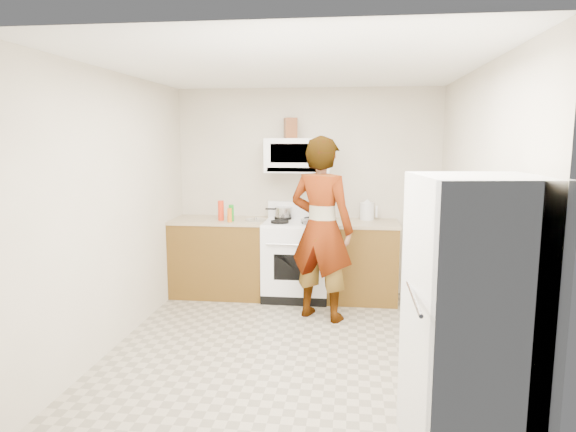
% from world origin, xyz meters
% --- Properties ---
extents(floor, '(3.60, 3.60, 0.00)m').
position_xyz_m(floor, '(0.00, 0.00, 0.00)').
color(floor, gray).
rests_on(floor, ground).
extents(back_wall, '(3.20, 0.02, 2.50)m').
position_xyz_m(back_wall, '(0.00, 1.79, 1.25)').
color(back_wall, beige).
rests_on(back_wall, floor).
extents(right_wall, '(0.02, 3.60, 2.50)m').
position_xyz_m(right_wall, '(1.59, 0.00, 1.25)').
color(right_wall, beige).
rests_on(right_wall, floor).
extents(cabinet_left, '(1.12, 0.62, 0.90)m').
position_xyz_m(cabinet_left, '(-1.04, 1.49, 0.45)').
color(cabinet_left, brown).
rests_on(cabinet_left, floor).
extents(counter_left, '(1.14, 0.64, 0.03)m').
position_xyz_m(counter_left, '(-1.04, 1.49, 0.92)').
color(counter_left, tan).
rests_on(counter_left, cabinet_left).
extents(cabinet_right, '(0.80, 0.62, 0.90)m').
position_xyz_m(cabinet_right, '(0.68, 1.49, 0.45)').
color(cabinet_right, brown).
rests_on(cabinet_right, floor).
extents(counter_right, '(0.82, 0.64, 0.03)m').
position_xyz_m(counter_right, '(0.68, 1.49, 0.92)').
color(counter_right, tan).
rests_on(counter_right, cabinet_right).
extents(gas_range, '(0.76, 0.65, 1.13)m').
position_xyz_m(gas_range, '(-0.10, 1.48, 0.49)').
color(gas_range, white).
rests_on(gas_range, floor).
extents(microwave, '(0.76, 0.38, 0.40)m').
position_xyz_m(microwave, '(-0.10, 1.61, 1.70)').
color(microwave, white).
rests_on(microwave, back_wall).
extents(person, '(0.83, 0.70, 1.93)m').
position_xyz_m(person, '(0.23, 0.81, 0.96)').
color(person, tan).
rests_on(person, floor).
extents(fridge, '(0.80, 0.80, 1.70)m').
position_xyz_m(fridge, '(1.27, -1.48, 0.85)').
color(fridge, silver).
rests_on(fridge, floor).
extents(kettle, '(0.18, 0.18, 0.20)m').
position_xyz_m(kettle, '(0.73, 1.67, 1.04)').
color(kettle, silver).
rests_on(kettle, counter_right).
extents(jug, '(0.18, 0.18, 0.24)m').
position_xyz_m(jug, '(-0.19, 1.66, 2.02)').
color(jug, brown).
rests_on(jug, microwave).
extents(saucepan, '(0.27, 0.27, 0.11)m').
position_xyz_m(saucepan, '(-0.28, 1.64, 1.01)').
color(saucepan, '#A8A9AC').
rests_on(saucepan, gas_range).
extents(tray, '(0.29, 0.24, 0.05)m').
position_xyz_m(tray, '(0.11, 1.34, 0.96)').
color(tray, white).
rests_on(tray, gas_range).
extents(bottle_spray, '(0.09, 0.09, 0.24)m').
position_xyz_m(bottle_spray, '(-0.99, 1.40, 1.05)').
color(bottle_spray, red).
rests_on(bottle_spray, counter_left).
extents(bottle_hot_sauce, '(0.06, 0.06, 0.16)m').
position_xyz_m(bottle_hot_sauce, '(-0.86, 1.30, 1.02)').
color(bottle_hot_sauce, '#D16417').
rests_on(bottle_hot_sauce, counter_left).
extents(bottle_green_cap, '(0.06, 0.06, 0.19)m').
position_xyz_m(bottle_green_cap, '(-0.86, 1.37, 1.03)').
color(bottle_green_cap, '#198E1B').
rests_on(bottle_green_cap, counter_left).
extents(pot_lid, '(0.32, 0.32, 0.01)m').
position_xyz_m(pot_lid, '(-0.59, 1.44, 0.94)').
color(pot_lid, white).
rests_on(pot_lid, counter_left).
extents(broom, '(0.19, 0.23, 1.28)m').
position_xyz_m(broom, '(1.53, 1.21, 0.65)').
color(broom, silver).
rests_on(broom, floor).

